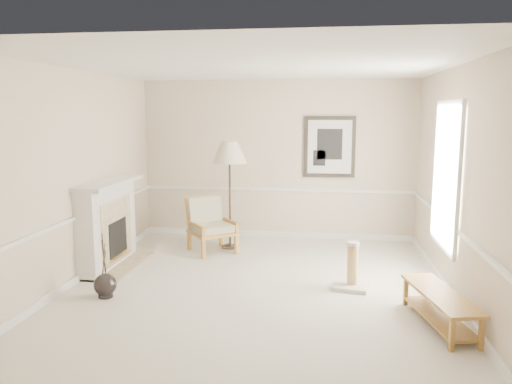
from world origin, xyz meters
TOP-DOWN VIEW (x-y plane):
  - ground at (0.00, 0.00)m, footprint 5.50×5.50m
  - room at (0.14, 0.08)m, footprint 5.04×5.54m
  - fireplace at (-2.34, 0.60)m, footprint 0.64×1.64m
  - floor_vase at (-1.85, -0.66)m, footprint 0.29×0.29m
  - armchair at (-1.03, 1.65)m, footprint 0.97×0.98m
  - floor_lamp at (-0.72, 1.86)m, footprint 0.68×0.68m
  - bench at (2.15, -0.96)m, footprint 0.67×1.37m
  - scratching_post at (1.26, 0.11)m, footprint 0.53×0.53m

SIDE VIEW (x-z plane):
  - ground at x=0.00m, z-range 0.00..0.00m
  - floor_vase at x=-1.85m, z-range -0.26..0.57m
  - scratching_post at x=1.26m, z-range -0.12..0.52m
  - bench at x=2.15m, z-range 0.06..0.44m
  - armchair at x=-1.03m, z-range 0.03..0.93m
  - fireplace at x=-2.34m, z-range -0.01..1.30m
  - floor_lamp at x=-0.72m, z-range 0.68..2.52m
  - room at x=0.14m, z-range 0.41..3.33m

